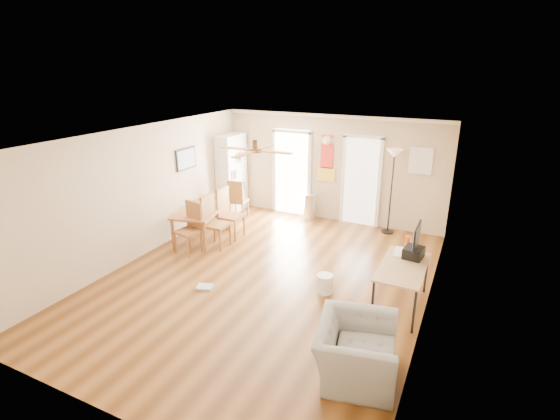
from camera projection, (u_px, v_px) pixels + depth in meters
The scene contains 29 objects.
floor at pixel (266, 279), 7.58m from camera, with size 7.00×7.00×0.00m, color brown.
ceiling at pixel (264, 137), 6.72m from camera, with size 5.50×7.00×0.00m, color silver, non-canonical shape.
wall_back at pixel (332, 169), 10.13m from camera, with size 5.50×0.04×2.60m, color beige, non-canonical shape.
wall_front at pixel (103, 318), 4.18m from camera, with size 5.50×0.04×2.60m, color beige, non-canonical shape.
wall_left at pixel (143, 192), 8.28m from camera, with size 0.04×7.00×2.60m, color beige, non-canonical shape.
wall_right at pixel (433, 240), 6.03m from camera, with size 0.04×7.00×2.60m, color beige, non-canonical shape.
crown_molding at pixel (264, 139), 6.73m from camera, with size 5.50×7.00×0.08m, color white, non-canonical shape.
kitchen_doorway at pixel (292, 174), 10.63m from camera, with size 0.90×0.10×2.10m, color white, non-canonical shape.
bathroom_doorway at pixel (361, 182), 9.89m from camera, with size 0.80×0.10×2.10m, color white, non-canonical shape.
wall_decal at pixel (327, 158), 10.08m from camera, with size 0.46×0.03×1.10m, color red.
ac_grille at pixel (421, 161), 9.13m from camera, with size 0.50×0.04×0.60m, color white.
framed_poster at pixel (186, 159), 9.32m from camera, with size 0.04×0.66×0.48m, color black.
ceiling_fan at pixel (255, 150), 6.52m from camera, with size 1.24×1.24×0.20m, color #593819, non-canonical shape.
bookshelf at pixel (232, 174), 10.80m from camera, with size 0.41×0.91×2.03m, color silver, non-canonical shape.
dining_table at pixel (201, 224), 9.23m from camera, with size 0.84×1.39×0.70m, color #A16834, non-canonical shape.
dining_chair_right_a at pixel (231, 214), 9.26m from camera, with size 0.46×0.46×1.12m, color #A56D35, non-canonical shape.
dining_chair_right_b at pixel (217, 222), 8.77m from camera, with size 0.46×0.46×1.12m, color brown, non-canonical shape.
dining_chair_near at pixel (188, 229), 8.50m from camera, with size 0.43×0.43×1.05m, color brown, non-canonical shape.
dining_chair_far at pixel (239, 199), 10.50m from camera, with size 0.41×0.41×0.99m, color olive, non-canonical shape.
trash_can at pixel (310, 207), 10.41m from camera, with size 0.31×0.31×0.66m, color #BCBCBE.
torchiere_lamp at pixel (391, 192), 9.38m from camera, with size 0.37×0.37×1.96m, color black, non-canonical shape.
computer_desk at pixel (401, 286), 6.62m from camera, with size 0.68×1.36×0.73m, color tan, non-canonical shape.
imac at pixel (416, 242), 6.69m from camera, with size 0.08×0.60×0.56m, color black, non-canonical shape.
keyboard at pixel (399, 252), 6.97m from camera, with size 0.14×0.42×0.02m, color silver.
printer at pixel (414, 253), 6.75m from camera, with size 0.29×0.34×0.17m, color black.
orange_bottle at pixel (407, 243), 7.03m from camera, with size 0.08×0.08×0.25m, color #E34914.
wastebasket_a at pixel (325, 284), 7.11m from camera, with size 0.28×0.28×0.32m, color white.
floor_cloth at pixel (205, 287), 7.28m from camera, with size 0.27×0.21×0.04m, color #A8A8A2.
armchair at pixel (356, 351), 5.14m from camera, with size 1.10×0.96×0.71m, color gray.
Camera 1 is at (3.15, -5.96, 3.71)m, focal length 26.71 mm.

